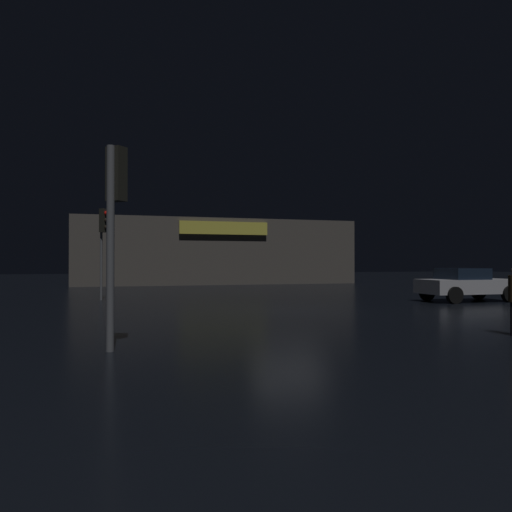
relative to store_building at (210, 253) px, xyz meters
name	(u,v)px	position (x,y,z in m)	size (l,w,h in m)	color
ground_plane	(290,311)	(-2.28, -24.47, -2.46)	(120.00, 120.00, 0.00)	black
store_building	(210,253)	(0.00, 0.00, 0.00)	(21.20, 9.92, 4.92)	#4C4742
traffic_signal_main	(104,230)	(-8.37, -17.63, 0.61)	(0.42, 0.43, 4.00)	#595B60
traffic_signal_opposite	(115,206)	(-8.15, -30.69, 0.26)	(0.42, 0.42, 3.85)	#595B60
car_near	(466,284)	(6.40, -22.68, -1.73)	(4.08, 2.05, 1.41)	#B7B7BF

